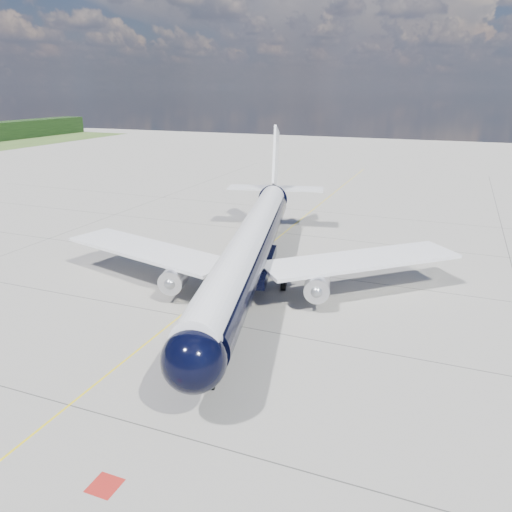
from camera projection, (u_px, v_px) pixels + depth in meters
name	position (u px, v px, depth m)	size (l,w,h in m)	color
ground	(259.00, 253.00, 64.39)	(320.00, 320.00, 0.00)	#98958D
taxiway_centerline	(244.00, 265.00, 59.99)	(0.16, 160.00, 0.01)	yellow
red_marking	(105.00, 486.00, 26.83)	(1.60, 1.60, 0.01)	maroon
main_airliner	(251.00, 244.00, 52.03)	(42.48, 52.52, 15.36)	black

